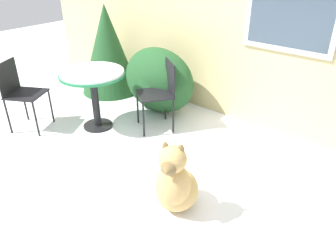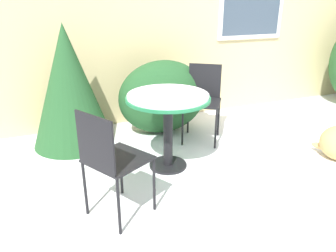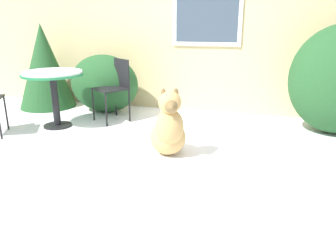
% 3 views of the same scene
% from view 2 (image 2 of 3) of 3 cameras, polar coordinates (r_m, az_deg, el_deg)
% --- Properties ---
extents(ground_plane, '(16.00, 16.00, 0.00)m').
position_cam_2_polar(ground_plane, '(3.64, 25.53, -7.81)').
color(ground_plane, white).
extents(house_wall, '(8.00, 0.10, 2.72)m').
position_cam_2_polar(house_wall, '(4.96, 9.36, 18.16)').
color(house_wall, '#D1BC84').
rests_on(house_wall, ground_plane).
extents(shrub_left, '(1.15, 0.66, 0.93)m').
position_cam_2_polar(shrub_left, '(4.18, -0.90, 5.08)').
color(shrub_left, '#235128').
rests_on(shrub_left, ground_plane).
extents(evergreen_bush, '(0.94, 0.94, 1.41)m').
position_cam_2_polar(evergreen_bush, '(3.93, -16.87, 6.63)').
color(evergreen_bush, '#235128').
rests_on(evergreen_bush, ground_plane).
extents(patio_table, '(0.83, 0.83, 0.78)m').
position_cam_2_polar(patio_table, '(3.21, 0.00, 3.23)').
color(patio_table, black).
rests_on(patio_table, ground_plane).
extents(patio_chair_near_table, '(0.59, 0.59, 0.91)m').
position_cam_2_polar(patio_chair_near_table, '(3.97, 6.09, 4.91)').
color(patio_chair_near_table, black).
rests_on(patio_chair_near_table, ground_plane).
extents(patio_chair_far_side, '(0.58, 0.58, 0.91)m').
position_cam_2_polar(patio_chair_far_side, '(2.52, -9.93, -5.57)').
color(patio_chair_far_side, black).
rests_on(patio_chair_far_side, ground_plane).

